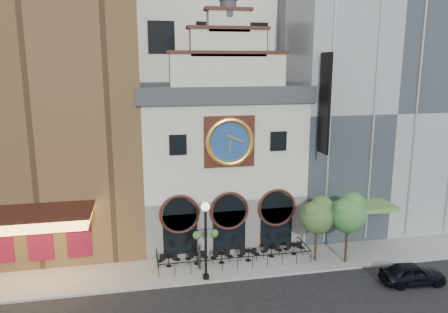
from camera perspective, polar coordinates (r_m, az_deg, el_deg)
name	(u,v)px	position (r m, az deg, el deg)	size (l,w,h in m)	color
ground	(242,280)	(29.70, 2.33, -15.86)	(120.00, 120.00, 0.00)	black
sidewalk	(233,262)	(31.84, 1.22, -13.67)	(44.00, 5.00, 0.15)	gray
clock_building	(219,156)	(34.64, -0.68, 0.06)	(12.60, 8.78, 18.65)	#605E5B
theater_building	(44,81)	(36.03, -22.44, 9.12)	(14.00, 15.60, 25.00)	brown
retail_building	(358,107)	(40.56, 17.14, 6.24)	(14.00, 14.40, 20.00)	gray
office_tower	(195,1)	(46.28, -3.76, 19.65)	(20.00, 16.00, 40.00)	silver
cafe_railing	(233,256)	(31.61, 1.22, -12.82)	(10.60, 2.60, 0.90)	black
bistro_0	(169,260)	(31.17, -7.23, -13.27)	(1.58, 0.68, 0.90)	black
bistro_1	(197,258)	(31.33, -3.57, -13.05)	(1.58, 0.68, 0.90)	black
bistro_2	(222,257)	(31.41, -0.32, -12.96)	(1.58, 0.68, 0.90)	black
bistro_3	(248,254)	(31.79, 3.19, -12.66)	(1.58, 0.68, 0.90)	black
bistro_4	(271,251)	(32.52, 6.22, -12.12)	(1.58, 0.68, 0.90)	black
bistro_5	(294,248)	(33.12, 9.10, -11.74)	(1.58, 0.68, 0.90)	black
car_right	(413,274)	(31.40, 23.40, -13.86)	(1.65, 4.11, 1.40)	black
pedestrian	(199,256)	(30.56, -3.24, -12.89)	(0.63, 0.42, 1.74)	black
lamppost	(206,232)	(28.21, -2.42, -9.86)	(1.67, 0.61, 5.22)	black
tree_left	(317,214)	(31.39, 12.11, -7.41)	(2.43, 2.34, 4.68)	#382619
tree_right	(349,212)	(31.63, 15.96, -7.02)	(2.59, 2.50, 4.99)	#382619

